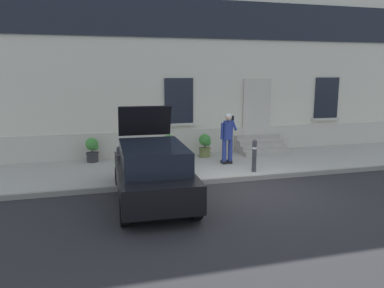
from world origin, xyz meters
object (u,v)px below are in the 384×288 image
bollard_near_person (254,154)px  planter_charcoal (92,149)px  bollard_far_left (119,163)px  person_on_phone (228,135)px  planter_olive (205,145)px  hatchback_car_black (153,171)px  planter_cream (169,145)px

bollard_near_person → planter_charcoal: size_ratio=1.22×
bollard_far_left → planter_charcoal: bearing=104.4°
person_on_phone → planter_olive: bearing=98.4°
hatchback_car_black → planter_olive: size_ratio=4.80×
bollard_far_left → person_on_phone: bearing=17.9°
bollard_near_person → hatchback_car_black: bearing=-156.2°
planter_charcoal → planter_olive: 4.07m
hatchback_car_black → planter_cream: hatchback_car_black is taller
hatchback_car_black → planter_cream: bearing=72.4°
bollard_far_left → planter_olive: bearing=36.8°
bollard_far_left → planter_charcoal: size_ratio=1.22×
hatchback_car_black → planter_cream: (1.35, 4.26, -0.19)m
hatchback_car_black → planter_olive: 4.85m
hatchback_car_black → bollard_far_left: size_ratio=3.95×
person_on_phone → planter_cream: bearing=130.2°
hatchback_car_black → bollard_near_person: size_ratio=3.95×
planter_cream → bollard_near_person: bearing=-51.5°
person_on_phone → planter_olive: size_ratio=2.04×
bollard_near_person → bollard_far_left: (-4.20, 0.00, 0.00)m
bollard_far_left → planter_cream: bollard_far_left is taller
bollard_far_left → hatchback_car_black: bearing=-65.8°
planter_cream → planter_olive: 1.33m
planter_olive → person_on_phone: bearing=-73.0°
bollard_far_left → planter_olive: size_ratio=1.22×
bollard_near_person → planter_olive: (-0.84, 2.51, -0.11)m
bollard_far_left → planter_cream: size_ratio=1.22×
hatchback_car_black → planter_cream: 4.47m
bollard_near_person → planter_charcoal: 5.63m
planter_olive → bollard_far_left: bearing=-143.2°
bollard_far_left → person_on_phone: person_on_phone is taller
planter_olive → hatchback_car_black: bearing=-123.3°
person_on_phone → planter_cream: size_ratio=2.04×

